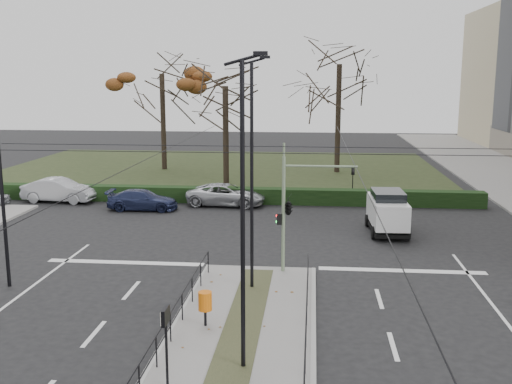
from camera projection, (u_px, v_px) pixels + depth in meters
ground at (247, 315)px, 20.60m from camera, size 140.00×140.00×0.00m
median_island at (238, 345)px, 18.15m from camera, size 4.40×15.00×0.14m
park at (219, 170)px, 52.44m from camera, size 38.00×26.00×0.10m
hedge at (187, 194)px, 39.25m from camera, size 38.00×1.00×1.00m
median_railing at (237, 318)px, 17.88m from camera, size 4.14×13.24×0.92m
catenary at (252, 208)px, 21.54m from camera, size 20.00×34.00×6.00m
traffic_light at (290, 205)px, 24.33m from camera, size 3.25×1.86×4.78m
litter_bin at (205, 302)px, 19.24m from camera, size 0.45×0.45×1.14m
info_panel at (166, 325)px, 15.25m from camera, size 0.12×0.57×2.17m
streetlamp_median_near at (243, 214)px, 15.83m from camera, size 0.71×0.15×8.56m
streetlamp_median_far at (252, 174)px, 22.14m from camera, size 0.72×0.15×8.67m
parked_car_second at (59, 190)px, 39.16m from camera, size 4.83×1.96×1.56m
parked_car_third at (143, 200)px, 36.84m from camera, size 4.35×1.86×1.25m
parked_car_fourth at (226, 195)px, 38.15m from camera, size 5.10×2.59×1.38m
white_van at (387, 211)px, 31.31m from camera, size 2.02×4.16×2.25m
rust_tree at (162, 74)px, 51.27m from camera, size 7.35×7.35×10.86m
bare_tree_center at (339, 72)px, 49.57m from camera, size 7.67×7.67×12.00m
bare_tree_near at (225, 93)px, 44.33m from camera, size 6.34×6.34×9.72m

